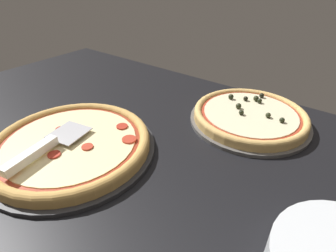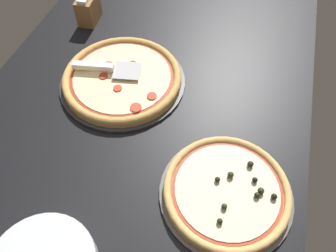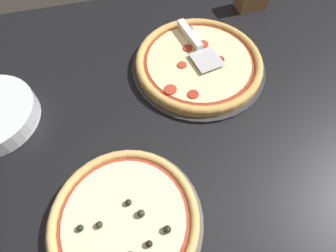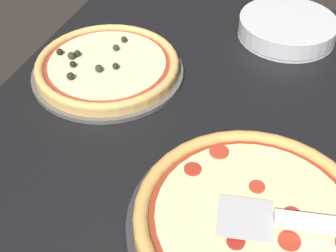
{
  "view_description": "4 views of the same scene",
  "coord_description": "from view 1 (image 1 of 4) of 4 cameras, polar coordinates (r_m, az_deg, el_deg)",
  "views": [
    {
      "loc": [
        47.98,
        -36.3,
        40.66
      ],
      "look_at": [
        12.06,
        11.17,
        3.0
      ],
      "focal_mm": 28.0,
      "sensor_mm": 36.0,
      "label": 1
    },
    {
      "loc": [
        65.52,
        27.09,
        79.63
      ],
      "look_at": [
        12.06,
        11.17,
        3.0
      ],
      "focal_mm": 35.0,
      "sensor_mm": 36.0,
      "label": 2
    },
    {
      "loc": [
        20.68,
        44.76,
        61.31
      ],
      "look_at": [
        12.06,
        11.17,
        3.0
      ],
      "focal_mm": 28.0,
      "sensor_mm": 36.0,
      "label": 3
    },
    {
      "loc": [
        -50.07,
        -11.6,
        64.04
      ],
      "look_at": [
        12.06,
        11.17,
        3.0
      ],
      "focal_mm": 50.0,
      "sensor_mm": 36.0,
      "label": 4
    }
  ],
  "objects": [
    {
      "name": "pizza_pan_front",
      "position": [
        0.7,
        -20.03,
        -4.79
      ],
      "size": [
        41.32,
        41.32,
        1.0
      ],
      "primitive_type": "cylinder",
      "color": "#2D2D30",
      "rests_on": "ground_plane"
    },
    {
      "name": "pizza_pan_back",
      "position": [
        0.81,
        17.16,
        1.16
      ],
      "size": [
        34.64,
        34.64,
        1.0
      ],
      "primitive_type": "cylinder",
      "color": "#565451",
      "rests_on": "ground_plane"
    },
    {
      "name": "pizza_back",
      "position": [
        0.8,
        17.38,
        2.39
      ],
      "size": [
        32.56,
        32.56,
        3.99
      ],
      "color": "#DBAD60",
      "rests_on": "pizza_pan_back"
    },
    {
      "name": "ground_plane",
      "position": [
        0.74,
        -12.86,
        -3.84
      ],
      "size": [
        150.43,
        103.72,
        3.6
      ],
      "primitive_type": "cube",
      "color": "black"
    },
    {
      "name": "pizza_front",
      "position": [
        0.69,
        -20.32,
        -3.51
      ],
      "size": [
        38.84,
        38.84,
        3.01
      ],
      "color": "tan",
      "rests_on": "pizza_pan_front"
    },
    {
      "name": "serving_spatula",
      "position": [
        0.66,
        -26.07,
        -4.61
      ],
      "size": [
        9.53,
        22.74,
        2.0
      ],
      "color": "#B7B7BC",
      "rests_on": "pizza_front"
    }
  ]
}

